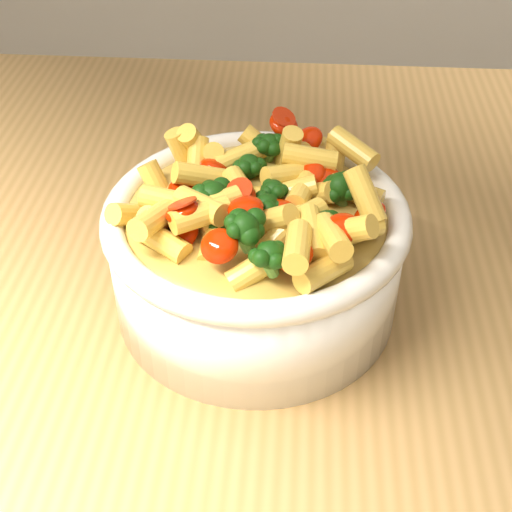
{
  "coord_description": "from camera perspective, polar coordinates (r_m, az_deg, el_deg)",
  "views": [
    {
      "loc": [
        -0.03,
        -0.45,
        1.28
      ],
      "look_at": [
        -0.06,
        -0.05,
        0.95
      ],
      "focal_mm": 50.0,
      "sensor_mm": 36.0,
      "label": 1
    }
  ],
  "objects": [
    {
      "name": "pasta_salad",
      "position": [
        0.49,
        -0.0,
        5.38
      ],
      "size": [
        0.17,
        0.17,
        0.04
      ],
      "color": "#FFCC50",
      "rests_on": "serving_bowl"
    },
    {
      "name": "table",
      "position": [
        0.67,
        5.57,
        -7.69
      ],
      "size": [
        1.2,
        0.8,
        0.9
      ],
      "color": "#B0834B",
      "rests_on": "ground"
    },
    {
      "name": "serving_bowl",
      "position": [
        0.53,
        0.0,
        0.1
      ],
      "size": [
        0.22,
        0.22,
        0.1
      ],
      "color": "white",
      "rests_on": "table"
    }
  ]
}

